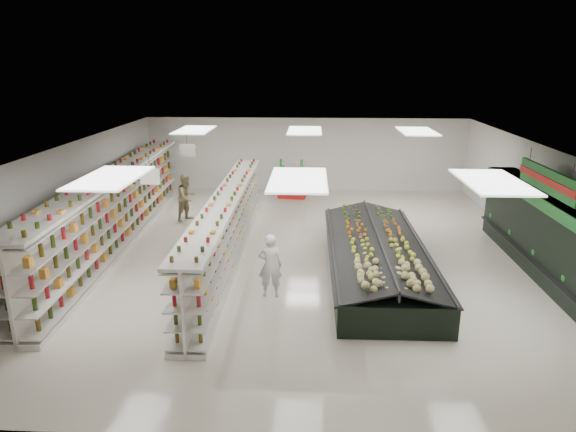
# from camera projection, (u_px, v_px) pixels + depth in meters

# --- Properties ---
(floor) EXTENTS (16.00, 16.00, 0.00)m
(floor) POSITION_uv_depth(u_px,v_px,m) (301.00, 253.00, 15.46)
(floor) COLOR beige
(floor) RESTS_ON ground
(ceiling) EXTENTS (14.00, 16.00, 0.02)m
(ceiling) POSITION_uv_depth(u_px,v_px,m) (302.00, 147.00, 14.54)
(ceiling) COLOR white
(ceiling) RESTS_ON wall_back
(wall_back) EXTENTS (14.00, 0.02, 3.20)m
(wall_back) POSITION_uv_depth(u_px,v_px,m) (306.00, 155.00, 22.65)
(wall_back) COLOR white
(wall_back) RESTS_ON floor
(wall_front) EXTENTS (14.00, 0.02, 3.20)m
(wall_front) POSITION_uv_depth(u_px,v_px,m) (290.00, 347.00, 7.35)
(wall_front) COLOR white
(wall_front) RESTS_ON floor
(wall_left) EXTENTS (0.02, 16.00, 3.20)m
(wall_left) POSITION_uv_depth(u_px,v_px,m) (68.00, 199.00, 15.32)
(wall_left) COLOR white
(wall_left) RESTS_ON floor
(wall_right) EXTENTS (0.02, 16.00, 3.20)m
(wall_right) POSITION_uv_depth(u_px,v_px,m) (546.00, 205.00, 14.68)
(wall_right) COLOR white
(wall_right) RESTS_ON floor
(produce_wall_case) EXTENTS (0.93, 8.00, 2.20)m
(produce_wall_case) POSITION_uv_depth(u_px,v_px,m) (551.00, 233.00, 13.37)
(produce_wall_case) COLOR black
(produce_wall_case) RESTS_ON floor
(aisle_sign_near) EXTENTS (0.52, 0.06, 0.75)m
(aisle_sign_near) POSITION_uv_depth(u_px,v_px,m) (150.00, 177.00, 12.93)
(aisle_sign_near) COLOR white
(aisle_sign_near) RESTS_ON ceiling
(aisle_sign_far) EXTENTS (0.52, 0.06, 0.75)m
(aisle_sign_far) POSITION_uv_depth(u_px,v_px,m) (187.00, 150.00, 16.76)
(aisle_sign_far) COLOR white
(aisle_sign_far) RESTS_ON ceiling
(hortifruti_banner) EXTENTS (0.12, 3.20, 0.95)m
(hortifruti_banner) POSITION_uv_depth(u_px,v_px,m) (547.00, 180.00, 12.98)
(hortifruti_banner) COLOR #1D6E28
(hortifruti_banner) RESTS_ON ceiling
(gondola_left) EXTENTS (1.55, 13.04, 2.25)m
(gondola_left) POSITION_uv_depth(u_px,v_px,m) (117.00, 211.00, 16.14)
(gondola_left) COLOR white
(gondola_left) RESTS_ON floor
(gondola_center) EXTENTS (0.88, 10.91, 1.89)m
(gondola_center) POSITION_uv_depth(u_px,v_px,m) (228.00, 229.00, 14.86)
(gondola_center) COLOR white
(gondola_center) RESTS_ON floor
(produce_island) EXTENTS (2.67, 7.28, 1.08)m
(produce_island) POSITION_uv_depth(u_px,v_px,m) (377.00, 255.00, 13.93)
(produce_island) COLOR black
(produce_island) RESTS_ON floor
(soda_endcap) EXTENTS (1.29, 0.96, 1.53)m
(soda_endcap) POSITION_uv_depth(u_px,v_px,m) (292.00, 180.00, 21.63)
(soda_endcap) COLOR red
(soda_endcap) RESTS_ON floor
(shopper_main) EXTENTS (0.59, 0.40, 1.60)m
(shopper_main) POSITION_uv_depth(u_px,v_px,m) (270.00, 265.00, 12.41)
(shopper_main) COLOR silver
(shopper_main) RESTS_ON floor
(shopper_background) EXTENTS (0.88, 0.98, 1.72)m
(shopper_background) POSITION_uv_depth(u_px,v_px,m) (187.00, 197.00, 18.42)
(shopper_background) COLOR tan
(shopper_background) RESTS_ON floor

